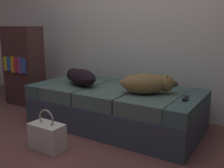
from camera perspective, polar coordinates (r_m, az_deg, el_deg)
name	(u,v)px	position (r m, az deg, el deg)	size (l,w,h in m)	color
ground_plane	(50,164)	(2.26, -13.48, -16.84)	(10.00, 10.00, 0.00)	brown
back_wall	(143,1)	(3.37, 6.88, 17.63)	(6.40, 0.10, 2.80)	silver
couch	(114,107)	(2.90, 0.54, -5.06)	(1.87, 0.90, 0.44)	#3D4551
dog_dark	(81,77)	(2.96, -6.94, 1.54)	(0.54, 0.36, 0.19)	black
dog_tan	(148,83)	(2.59, 7.99, 0.12)	(0.56, 0.46, 0.21)	olive
tv_remote	(186,98)	(2.47, 15.93, -3.08)	(0.04, 0.15, 0.02)	black
handbag	(47,136)	(2.47, -14.11, -11.01)	(0.32, 0.18, 0.38)	silver
bookshelf	(24,66)	(3.87, -18.89, 3.77)	(0.56, 0.30, 1.10)	#472927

